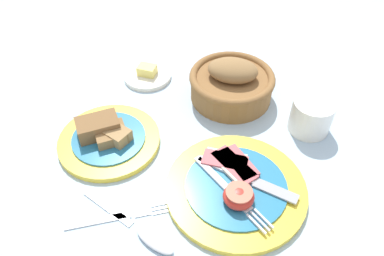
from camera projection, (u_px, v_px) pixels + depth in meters
The scene contains 8 objects.
ground_plane at pixel (202, 173), 0.68m from camera, with size 3.00×3.00×0.00m, color #A3BCD1.
breakfast_plate at pixel (236, 187), 0.64m from camera, with size 0.24×0.24×0.04m.
bread_plate at pixel (108, 137), 0.72m from camera, with size 0.20×0.20×0.05m.
sugar_cup at pixel (311, 115), 0.73m from camera, with size 0.08×0.08×0.07m.
bread_basket at pixel (232, 83), 0.80m from camera, with size 0.18×0.18×0.09m.
butter_dish at pixel (148, 75), 0.87m from camera, with size 0.11×0.11×0.03m.
teaspoon_by_saucer at pixel (142, 231), 0.59m from camera, with size 0.19×0.05×0.01m.
fork_on_cloth at pixel (120, 216), 0.61m from camera, with size 0.15×0.14×0.01m.
Camera 1 is at (0.19, -0.37, 0.54)m, focal length 35.00 mm.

